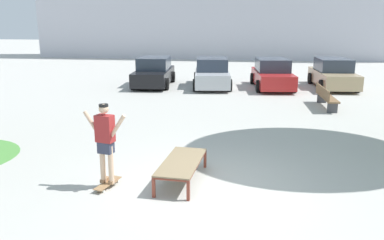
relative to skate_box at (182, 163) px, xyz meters
name	(u,v)px	position (x,y,z in m)	size (l,w,h in m)	color
ground_plane	(210,185)	(0.63, -0.13, -0.41)	(120.00, 120.00, 0.00)	#B7B5AD
skate_box	(182,163)	(0.00, 0.00, 0.00)	(0.87, 1.94, 0.46)	brown
skateboard	(108,183)	(-1.48, -0.55, -0.34)	(0.37, 0.82, 0.09)	#9E754C
skater	(105,138)	(-1.48, -0.54, 0.66)	(0.99, 0.35, 1.69)	beige
car_black	(154,73)	(-3.73, 12.64, 0.28)	(2.15, 4.31, 1.50)	black
car_silver	(212,74)	(-0.62, 12.67, 0.28)	(2.29, 4.38, 1.50)	#B7BABF
car_red	(272,75)	(2.48, 12.79, 0.28)	(2.27, 4.36, 1.50)	red
car_tan	(333,74)	(5.59, 13.34, 0.28)	(2.14, 4.31, 1.50)	tan
park_bench	(326,97)	(4.40, 8.26, 0.03)	(0.54, 2.42, 0.83)	brown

